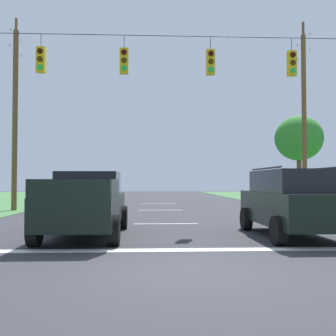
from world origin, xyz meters
TOP-DOWN VIEW (x-y plane):
  - ground_plane at (0.00, 0.00)m, footprint 120.00×120.00m
  - stop_bar_stripe at (0.00, 2.21)m, footprint 13.85×0.45m
  - lane_dash_0 at (0.00, 8.21)m, footprint 2.50×0.15m
  - lane_dash_1 at (0.00, 15.64)m, footprint 2.50×0.15m
  - lane_dash_2 at (0.00, 22.54)m, footprint 2.50×0.15m
  - overhead_signal_span at (0.09, 7.47)m, footprint 16.08×0.31m
  - pickup_truck at (-2.55, 4.82)m, footprint 2.29×5.41m
  - suv_black at (3.62, 4.35)m, footprint 2.26×4.82m
  - utility_pole_mid_right at (8.33, 15.37)m, footprint 0.27×1.94m
  - utility_pole_near_left at (-8.25, 15.56)m, footprint 0.30×1.97m
  - tree_roadside_far_right at (11.84, 25.50)m, footprint 3.96×3.96m

SIDE VIEW (x-z plane):
  - ground_plane at x=0.00m, z-range 0.00..0.00m
  - stop_bar_stripe at x=0.00m, z-range 0.00..0.01m
  - lane_dash_0 at x=0.00m, z-range 0.00..0.01m
  - lane_dash_1 at x=0.00m, z-range 0.00..0.01m
  - lane_dash_2 at x=0.00m, z-range 0.00..0.01m
  - pickup_truck at x=-2.55m, z-range -0.01..1.94m
  - suv_black at x=3.62m, z-range 0.03..2.09m
  - overhead_signal_span at x=0.09m, z-range 0.46..7.97m
  - tree_roadside_far_right at x=11.84m, z-range 1.66..8.79m
  - utility_pole_near_left at x=-8.25m, z-range -0.04..10.91m
  - utility_pole_mid_right at x=8.33m, z-range -0.02..10.96m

